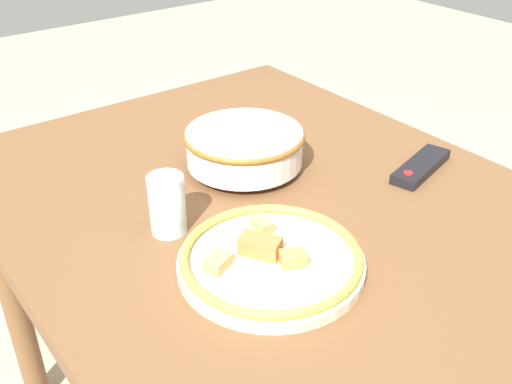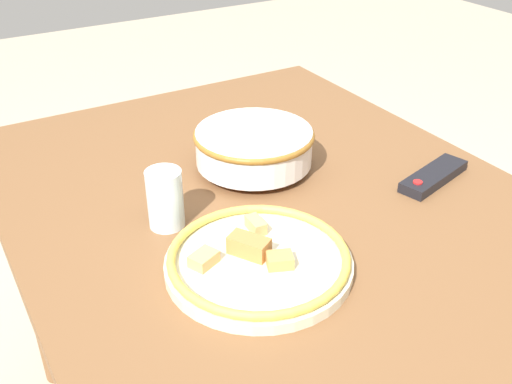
# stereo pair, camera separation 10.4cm
# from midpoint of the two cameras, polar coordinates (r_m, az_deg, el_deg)

# --- Properties ---
(dining_table) EXTENTS (1.20, 0.91, 0.75)m
(dining_table) POSITION_cam_midpoint_polar(r_m,az_deg,el_deg) (1.15, -1.01, -4.75)
(dining_table) COLOR brown
(dining_table) RESTS_ON ground_plane
(noodle_bowl) EXTENTS (0.24, 0.24, 0.08)m
(noodle_bowl) POSITION_cam_midpoint_polar(r_m,az_deg,el_deg) (1.18, -3.65, 4.26)
(noodle_bowl) COLOR silver
(noodle_bowl) RESTS_ON dining_table
(food_plate) EXTENTS (0.29, 0.29, 0.05)m
(food_plate) POSITION_cam_midpoint_polar(r_m,az_deg,el_deg) (0.92, -1.87, -6.56)
(food_plate) COLOR beige
(food_plate) RESTS_ON dining_table
(tv_remote) EXTENTS (0.09, 0.18, 0.02)m
(tv_remote) POSITION_cam_midpoint_polar(r_m,az_deg,el_deg) (1.22, 13.10, 2.31)
(tv_remote) COLOR black
(tv_remote) RESTS_ON dining_table
(drinking_glass) EXTENTS (0.06, 0.06, 0.10)m
(drinking_glass) POSITION_cam_midpoint_polar(r_m,az_deg,el_deg) (1.01, -11.41, -1.25)
(drinking_glass) COLOR silver
(drinking_glass) RESTS_ON dining_table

